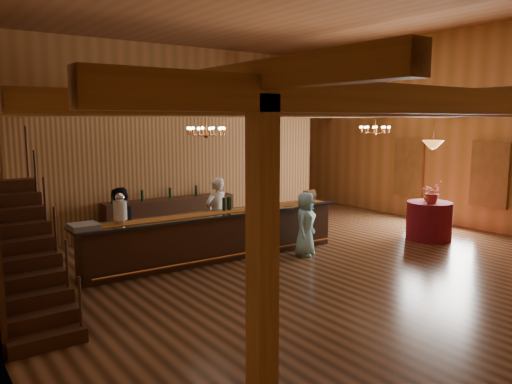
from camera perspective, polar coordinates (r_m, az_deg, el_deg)
floor at (r=11.46m, az=2.46°, el=-6.93°), size 14.00×14.00×0.00m
ceiling at (r=11.34m, az=2.64°, el=20.97°), size 14.00×14.00×0.00m
wall_back at (r=17.12m, az=-12.25°, el=7.23°), size 12.00×0.10×5.50m
wall_right at (r=15.52m, az=20.34°, el=6.82°), size 0.10×14.00×5.50m
beam_grid at (r=11.47m, az=0.97°, el=9.45°), size 11.90×13.90×0.39m
support_posts at (r=10.77m, az=4.16°, el=0.76°), size 9.20×10.20×3.20m
partition_wall at (r=13.82m, az=-8.18°, el=2.14°), size 9.00×0.18×3.10m
window_right_front at (r=14.71m, az=25.17°, el=1.81°), size 0.12×1.05×1.75m
window_right_back at (r=16.12m, az=17.09°, el=2.73°), size 0.12×1.05×1.75m
staircase at (r=8.31m, az=-25.09°, el=-6.47°), size 1.00×2.80×2.00m
backroom_boxes at (r=15.82m, az=-10.80°, el=-0.88°), size 4.10×0.60×1.10m
tasting_bar at (r=10.84m, az=-4.46°, el=-5.01°), size 6.15×0.98×1.03m
beverage_dispenser at (r=9.89m, az=-15.28°, el=-1.89°), size 0.26×0.26×0.60m
glass_rack_tray at (r=9.64m, az=-19.06°, el=-3.75°), size 0.50×0.50×0.10m
raffle_drum at (r=12.10m, az=6.11°, el=-0.37°), size 0.34×0.24×0.30m
bar_bottle_0 at (r=10.93m, az=-3.69°, el=-1.40°), size 0.07×0.07×0.30m
bar_bottle_1 at (r=10.99m, az=-3.16°, el=-1.34°), size 0.07×0.07×0.30m
bar_bottle_2 at (r=11.00m, az=-3.02°, el=-1.33°), size 0.07×0.07×0.30m
backbar_shelf at (r=13.24m, az=-9.72°, el=-2.81°), size 3.50×0.75×0.98m
round_table at (r=13.31m, az=19.16°, el=-3.13°), size 1.11×1.11×0.96m
chandelier_left at (r=10.79m, az=-5.72°, el=6.97°), size 0.80×0.80×0.59m
chandelier_right at (r=13.85m, az=13.43°, el=6.99°), size 0.80×0.80×0.61m
pendant_lamp at (r=13.08m, az=19.56°, el=5.16°), size 0.52×0.52×0.90m
bartender at (r=11.56m, az=-4.53°, el=-2.51°), size 0.67×0.49×1.69m
staff_second at (r=10.70m, az=-15.35°, el=-3.83°), size 1.00×0.95×1.63m
guest at (r=11.14m, az=5.66°, el=-3.65°), size 0.83×0.73×1.42m
floor_plant at (r=15.29m, az=-0.17°, el=-0.91°), size 0.71×0.62×1.13m
table_flowers at (r=13.06m, az=19.46°, el=0.01°), size 0.62×0.58×0.55m
table_vase at (r=13.34m, az=18.97°, el=-0.42°), size 0.15×0.15×0.27m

